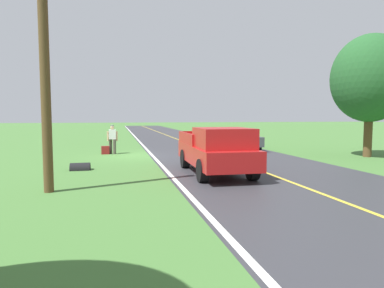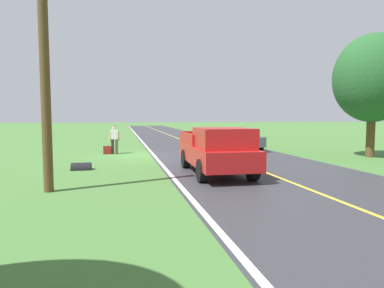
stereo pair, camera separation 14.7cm
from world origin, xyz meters
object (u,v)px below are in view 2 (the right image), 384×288
pickup_truck_passing (217,149)px  tree_far_side_near (373,78)px  suitcase_carried (107,150)px  sedan_near_oncoming (240,138)px  hitchhiker_walking (114,137)px  utility_pole_roadside (44,52)px

pickup_truck_passing → tree_far_side_near: 10.92m
suitcase_carried → pickup_truck_passing: 9.24m
pickup_truck_passing → sedan_near_oncoming: size_ratio=1.23×
hitchhiker_walking → utility_pole_roadside: (1.75, 10.04, 3.11)m
pickup_truck_passing → sedan_near_oncoming: bearing=-115.2°
suitcase_carried → utility_pole_roadside: bearing=-9.9°
suitcase_carried → utility_pole_roadside: utility_pole_roadside is taller
sedan_near_oncoming → hitchhiker_walking: bearing=5.4°
pickup_truck_passing → sedan_near_oncoming: pickup_truck_passing is taller
sedan_near_oncoming → tree_far_side_near: bearing=136.1°
sedan_near_oncoming → pickup_truck_passing: bearing=64.8°
hitchhiker_walking → pickup_truck_passing: size_ratio=0.32×
pickup_truck_passing → utility_pole_roadside: utility_pole_roadside is taller
suitcase_carried → sedan_near_oncoming: bearing=93.5°
tree_far_side_near → sedan_near_oncoming: 8.46m
suitcase_carried → tree_far_side_near: (-14.17, 4.46, 4.03)m
hitchhiker_walking → sedan_near_oncoming: size_ratio=0.39×
suitcase_carried → sedan_near_oncoming: (-8.62, -0.87, 0.51)m
pickup_truck_passing → sedan_near_oncoming: (-4.21, -8.95, -0.21)m
hitchhiker_walking → pickup_truck_passing: pickup_truck_passing is taller
hitchhiker_walking → suitcase_carried: hitchhiker_walking is taller
tree_far_side_near → sedan_near_oncoming: (5.55, -5.33, -3.52)m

